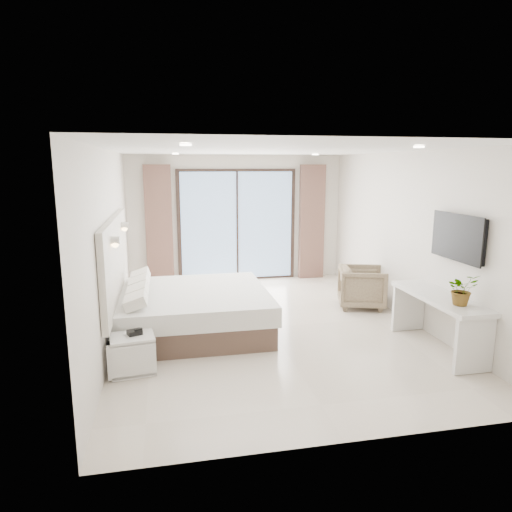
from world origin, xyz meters
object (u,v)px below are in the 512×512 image
(nightstand, at_px, (133,354))
(armchair, at_px, (362,285))
(bed, at_px, (192,310))
(console_desk, at_px, (439,310))

(nightstand, distance_m, armchair, 4.28)
(bed, height_order, armchair, armchair)
(console_desk, bearing_deg, armchair, 95.41)
(bed, xyz_separation_m, console_desk, (3.23, -1.38, 0.24))
(bed, xyz_separation_m, nightstand, (-0.79, -1.29, -0.09))
(console_desk, height_order, armchair, armchair)
(nightstand, relative_size, console_desk, 0.33)
(nightstand, height_order, armchair, armchair)
(nightstand, bearing_deg, armchair, 19.51)
(armchair, bearing_deg, bed, 119.08)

